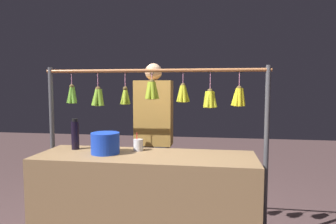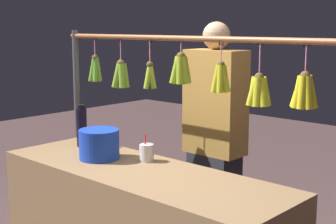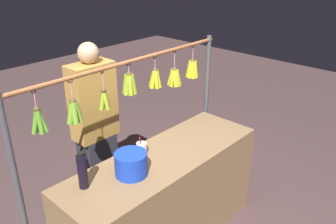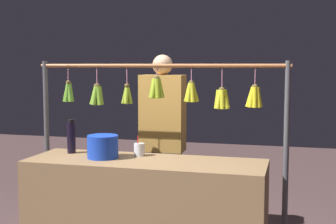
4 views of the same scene
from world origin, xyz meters
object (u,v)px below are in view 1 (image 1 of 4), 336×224
at_px(water_bottle, 75,135).
at_px(drink_cup, 138,145).
at_px(blue_bucket, 105,143).
at_px(vendor_person, 154,142).

distance_m(water_bottle, drink_cup, 0.58).
relative_size(water_bottle, blue_bucket, 1.16).
distance_m(blue_bucket, drink_cup, 0.29).
xyz_separation_m(drink_cup, vendor_person, (-0.01, -0.63, -0.09)).
bearing_deg(blue_bucket, vendor_person, -108.21).
height_order(drink_cup, vendor_person, vendor_person).
height_order(blue_bucket, drink_cup, blue_bucket).
distance_m(water_bottle, blue_bucket, 0.35).
xyz_separation_m(blue_bucket, drink_cup, (-0.24, -0.15, -0.04)).
bearing_deg(drink_cup, water_bottle, 2.85).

